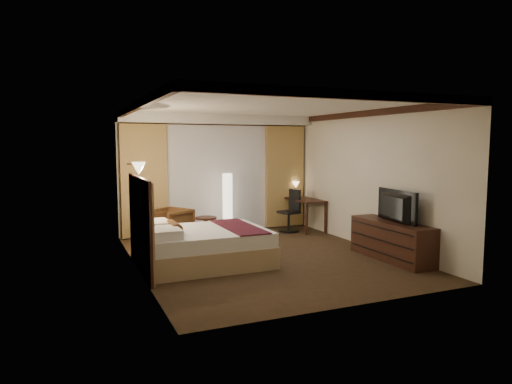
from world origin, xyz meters
name	(u,v)px	position (x,y,z in m)	size (l,w,h in m)	color
floor	(265,257)	(0.00, 0.00, 0.00)	(4.50, 5.50, 0.01)	#322413
ceiling	(265,107)	(0.00, 0.00, 2.70)	(4.50, 5.50, 0.01)	white
back_wall	(217,174)	(0.00, 2.75, 1.35)	(4.50, 0.02, 2.70)	white
left_wall	(136,188)	(-2.25, 0.00, 1.35)	(0.02, 5.50, 2.70)	white
right_wall	(368,179)	(2.25, 0.00, 1.35)	(0.02, 5.50, 2.70)	white
crown_molding	(265,110)	(0.00, 0.00, 2.64)	(4.50, 5.50, 0.12)	black
soffit	(220,119)	(0.00, 2.50, 2.60)	(4.50, 0.50, 0.20)	white
curtain_sheer	(218,178)	(0.00, 2.67, 1.25)	(2.48, 0.04, 2.45)	silver
curtain_left_drape	(144,181)	(-1.70, 2.61, 1.25)	(1.00, 0.14, 2.45)	tan
curtain_right_drape	(284,177)	(1.70, 2.61, 1.25)	(1.00, 0.14, 2.45)	tan
wall_sconce	(139,168)	(-2.09, 0.76, 1.62)	(0.24, 0.24, 0.24)	white
bed	(204,247)	(-1.15, -0.05, 0.30)	(2.08, 1.63, 0.61)	white
headboard	(141,225)	(-2.20, -0.05, 0.75)	(0.12, 1.93, 1.50)	tan
armchair	(170,223)	(-1.29, 2.00, 0.38)	(0.75, 0.70, 0.77)	#452314
side_table	(206,228)	(-0.54, 1.85, 0.25)	(0.45, 0.45, 0.50)	black
floor_lamp	(228,204)	(0.06, 2.18, 0.70)	(0.30, 0.30, 1.41)	white
desk	(304,214)	(1.95, 2.03, 0.38)	(0.55, 1.19, 0.75)	black
desk_lamp	(296,190)	(1.95, 2.47, 0.92)	(0.18, 0.18, 0.34)	#FFD899
office_chair	(289,211)	(1.50, 1.98, 0.50)	(0.48, 0.48, 0.99)	black
dresser	(392,241)	(2.00, -1.05, 0.34)	(0.50, 1.75, 0.68)	black
television	(391,204)	(1.97, -1.05, 1.00)	(1.12, 0.65, 0.15)	black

